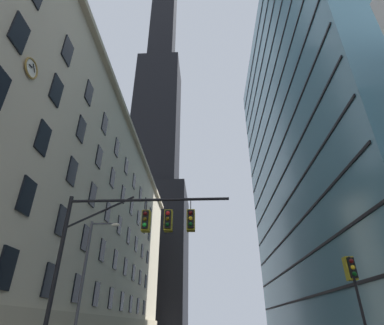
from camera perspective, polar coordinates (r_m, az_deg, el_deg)
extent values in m
cube|color=#BCAF93|center=(42.62, -23.07, -9.07)|extent=(14.59, 67.71, 27.69)
cube|color=tan|center=(45.86, -11.33, 6.25)|extent=(0.70, 67.71, 0.60)
cube|color=black|center=(20.00, -31.73, -16.63)|extent=(0.14, 1.40, 2.20)
cube|color=black|center=(24.30, -25.45, -19.50)|extent=(0.14, 1.40, 2.20)
cube|color=black|center=(28.83, -20.98, -21.36)|extent=(0.14, 1.40, 2.20)
cube|color=black|center=(33.49, -17.67, -22.63)|extent=(0.14, 1.40, 2.20)
cube|color=black|center=(38.24, -15.13, -23.54)|extent=(0.14, 1.40, 2.20)
cube|color=black|center=(43.05, -13.13, -24.22)|extent=(0.14, 1.40, 2.20)
cube|color=black|center=(47.89, -11.52, -24.75)|extent=(0.14, 1.40, 2.20)
cube|color=black|center=(52.77, -10.20, -25.16)|extent=(0.14, 1.40, 2.20)
cube|color=black|center=(57.66, -9.09, -25.50)|extent=(0.14, 1.40, 2.20)
cube|color=black|center=(20.99, -28.83, -5.56)|extent=(0.14, 1.40, 2.20)
cube|color=black|center=(25.13, -23.45, -10.14)|extent=(0.14, 1.40, 2.20)
cube|color=black|center=(29.53, -19.55, -13.33)|extent=(0.14, 1.40, 2.20)
cube|color=black|center=(34.10, -16.60, -15.65)|extent=(0.14, 1.40, 2.20)
cube|color=black|center=(38.77, -14.32, -17.38)|extent=(0.14, 1.40, 2.20)
cube|color=black|center=(43.52, -12.50, -18.73)|extent=(0.14, 1.40, 2.20)
cube|color=black|center=(48.32, -11.02, -19.79)|extent=(0.14, 1.40, 2.20)
cube|color=black|center=(53.15, -9.79, -20.65)|extent=(0.14, 1.40, 2.20)
cube|color=black|center=(58.02, -8.76, -21.36)|extent=(0.14, 1.40, 2.20)
cube|color=black|center=(22.73, -26.39, 4.17)|extent=(0.14, 1.40, 2.20)
cube|color=black|center=(26.60, -21.73, -1.58)|extent=(0.14, 1.40, 2.20)
cube|color=black|center=(30.79, -18.29, -5.82)|extent=(0.14, 1.40, 2.20)
cube|color=black|center=(35.20, -15.66, -9.00)|extent=(0.14, 1.40, 2.20)
cube|color=black|center=(39.74, -13.59, -11.46)|extent=(0.14, 1.40, 2.20)
cube|color=black|center=(44.39, -11.92, -13.40)|extent=(0.14, 1.40, 2.20)
cube|color=black|center=(49.10, -10.55, -14.96)|extent=(0.14, 1.40, 2.20)
cube|color=black|center=(53.87, -9.41, -16.23)|extent=(0.14, 1.40, 2.20)
cube|color=black|center=(58.67, -8.44, -17.30)|extent=(0.14, 1.40, 2.20)
cube|color=black|center=(22.08, -29.89, 20.49)|extent=(0.14, 1.40, 2.20)
cube|color=black|center=(25.07, -24.30, 12.31)|extent=(0.14, 1.40, 2.20)
cube|color=black|center=(28.62, -20.24, 5.93)|extent=(0.14, 1.40, 2.20)
cube|color=black|center=(32.55, -17.18, 1.00)|extent=(0.14, 1.40, 2.20)
cube|color=black|center=(36.75, -14.81, -2.84)|extent=(0.14, 1.40, 2.20)
cube|color=black|center=(41.12, -12.93, -5.87)|extent=(0.14, 1.40, 2.20)
cube|color=black|center=(45.62, -11.40, -8.31)|extent=(0.14, 1.40, 2.20)
cube|color=black|center=(50.22, -10.13, -10.30)|extent=(0.14, 1.40, 2.20)
cube|color=black|center=(54.89, -9.06, -11.95)|extent=(0.14, 1.40, 2.20)
cube|color=black|center=(59.61, -8.15, -13.34)|extent=(0.14, 1.40, 2.20)
cube|color=black|center=(27.84, -22.50, 18.93)|extent=(0.14, 1.40, 2.20)
cube|color=black|center=(31.07, -18.92, 12.35)|extent=(0.14, 1.40, 2.20)
cube|color=black|center=(34.73, -16.20, 7.04)|extent=(0.14, 1.40, 2.20)
cube|color=black|center=(38.69, -14.05, 2.77)|extent=(0.14, 1.40, 2.20)
cube|color=black|center=(42.87, -12.33, -0.69)|extent=(0.14, 1.40, 2.20)
cube|color=black|center=(47.20, -10.91, -3.53)|extent=(0.14, 1.40, 2.20)
cube|color=black|center=(51.66, -9.73, -5.88)|extent=(0.14, 1.40, 2.20)
cube|color=black|center=(56.21, -8.74, -7.85)|extent=(0.14, 1.40, 2.20)
cube|color=black|center=(60.83, -7.88, -9.53)|extent=(0.14, 1.40, 2.20)
torus|color=olive|center=(22.36, -28.11, 15.45)|extent=(0.12, 1.37, 1.37)
cylinder|color=silver|center=(22.38, -28.20, 15.44)|extent=(0.05, 1.19, 1.19)
cube|color=black|center=(22.28, -28.20, 15.79)|extent=(0.03, 0.36, 0.16)
cube|color=black|center=(22.56, -27.73, 15.51)|extent=(0.03, 0.41, 0.42)
cube|color=black|center=(95.37, -8.39, -17.05)|extent=(23.17, 23.17, 39.58)
cube|color=black|center=(115.14, -6.69, 7.33)|extent=(16.22, 16.22, 57.57)
cube|color=black|center=(161.70, -5.26, 26.27)|extent=(10.43, 10.43, 71.96)
cube|color=teal|center=(52.85, 25.25, 4.83)|extent=(19.01, 47.63, 55.82)
cube|color=black|center=(42.27, 19.46, -23.37)|extent=(0.12, 46.63, 0.24)
cube|color=black|center=(42.72, 18.56, -18.07)|extent=(0.12, 46.63, 0.24)
cube|color=black|center=(43.53, 17.74, -12.93)|extent=(0.12, 46.63, 0.24)
cube|color=black|center=(44.69, 16.98, -8.01)|extent=(0.12, 46.63, 0.24)
cube|color=black|center=(46.17, 16.29, -3.37)|extent=(0.12, 46.63, 0.24)
cube|color=black|center=(47.93, 15.65, 0.96)|extent=(0.12, 46.63, 0.24)
cube|color=black|center=(49.95, 15.05, 4.95)|extent=(0.12, 46.63, 0.24)
cube|color=black|center=(52.21, 14.50, 8.62)|extent=(0.12, 46.63, 0.24)
cube|color=black|center=(54.66, 13.99, 11.97)|extent=(0.12, 46.63, 0.24)
cube|color=black|center=(57.29, 13.51, 15.03)|extent=(0.12, 46.63, 0.24)
cube|color=black|center=(60.07, 13.06, 17.81)|extent=(0.12, 46.63, 0.24)
cube|color=black|center=(62.98, 12.64, 20.33)|extent=(0.12, 46.63, 0.24)
cube|color=black|center=(66.00, 12.25, 22.63)|extent=(0.12, 46.63, 0.24)
cylinder|color=black|center=(15.93, -24.13, -17.62)|extent=(0.20, 0.20, 6.95)
cylinder|color=black|center=(15.51, -8.14, -7.04)|extent=(8.06, 0.14, 0.14)
cylinder|color=black|center=(15.93, -16.98, -8.97)|extent=(3.31, 0.10, 1.67)
cylinder|color=black|center=(15.42, -8.59, -8.08)|extent=(0.04, 0.04, 0.60)
cube|color=black|center=(15.18, -8.79, -10.73)|extent=(0.30, 0.30, 0.90)
cube|color=olive|center=(15.33, -8.68, -10.93)|extent=(0.40, 0.40, 1.04)
sphere|color=#450808|center=(15.11, -8.82, -9.53)|extent=(0.20, 0.20, 0.20)
sphere|color=#4B3A08|center=(15.03, -8.90, -10.54)|extent=(0.20, 0.20, 0.20)
sphere|color=green|center=(14.94, -8.98, -11.56)|extent=(0.20, 0.20, 0.20)
cylinder|color=black|center=(15.25, -4.45, -8.08)|extent=(0.04, 0.04, 0.60)
cube|color=black|center=(15.00, -4.56, -10.76)|extent=(0.30, 0.30, 0.90)
cube|color=olive|center=(15.16, -4.48, -10.96)|extent=(0.40, 0.40, 1.04)
sphere|color=red|center=(14.94, -4.59, -9.55)|extent=(0.20, 0.20, 0.20)
sphere|color=#4B3A08|center=(14.85, -4.63, -10.57)|extent=(0.20, 0.20, 0.20)
sphere|color=#083D10|center=(14.77, -4.67, -11.61)|extent=(0.20, 0.20, 0.20)
cylinder|color=black|center=(15.15, -0.24, -8.03)|extent=(0.04, 0.04, 0.60)
cube|color=black|center=(14.91, -0.25, -10.74)|extent=(0.30, 0.30, 0.90)
cube|color=olive|center=(15.07, -0.22, -10.93)|extent=(0.40, 0.40, 1.04)
sphere|color=#450808|center=(14.84, -0.28, -9.52)|extent=(0.20, 0.20, 0.20)
sphere|color=yellow|center=(14.75, -0.28, -10.55)|extent=(0.20, 0.20, 0.20)
sphere|color=#083D10|center=(14.67, -0.28, -11.59)|extent=(0.20, 0.20, 0.20)
cylinder|color=black|center=(16.29, 29.20, -22.21)|extent=(0.12, 0.12, 3.94)
cube|color=black|center=(16.44, 27.94, -17.22)|extent=(0.30, 0.30, 0.90)
cube|color=olive|center=(16.59, 27.72, -17.35)|extent=(0.40, 0.40, 1.04)
sphere|color=#450808|center=(16.34, 27.93, -16.15)|extent=(0.20, 0.20, 0.20)
sphere|color=yellow|center=(16.30, 28.16, -17.10)|extent=(0.20, 0.20, 0.20)
sphere|color=#083D10|center=(16.26, 28.40, -18.05)|extent=(0.20, 0.20, 0.20)
cylinder|color=#47474C|center=(20.91, -19.96, -20.02)|extent=(0.18, 0.18, 7.25)
cylinder|color=#47474C|center=(21.34, -16.36, -11.05)|extent=(1.61, 0.10, 0.10)
ellipsoid|color=#EFE5C6|center=(21.07, -14.29, -11.38)|extent=(0.56, 0.32, 0.24)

